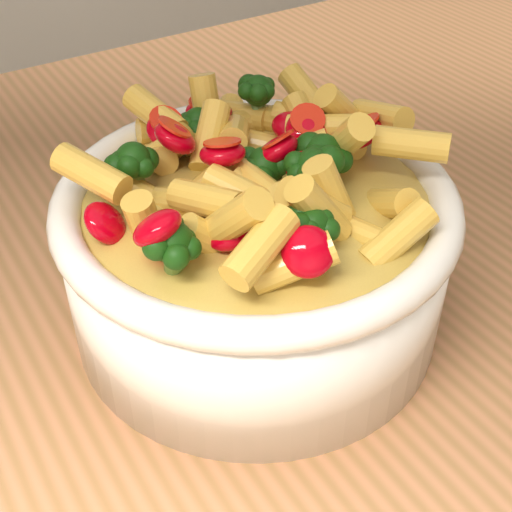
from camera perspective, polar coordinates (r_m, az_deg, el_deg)
table at (r=0.58m, az=-2.93°, el=-8.36°), size 1.20×0.80×0.90m
serving_bowl at (r=0.44m, az=0.00°, el=0.13°), size 0.24×0.24×0.10m
pasta_salad at (r=0.40m, az=0.00°, el=7.21°), size 0.19×0.19×0.04m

